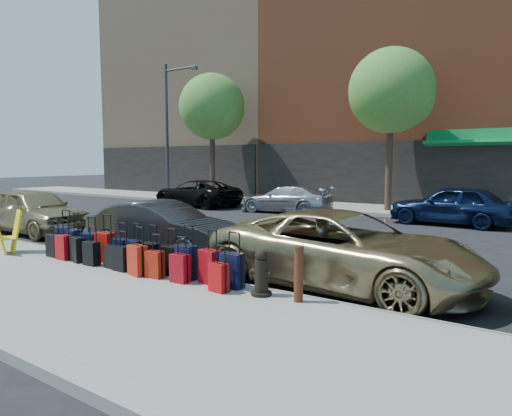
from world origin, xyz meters
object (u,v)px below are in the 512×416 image
Objects in this scene: tree_left at (214,108)px; suitcase_front_5 at (135,254)px; car_near_1 at (162,228)px; car_far_1 at (286,199)px; car_near_0 at (34,211)px; tree_center at (394,93)px; car_far_2 at (452,205)px; car_near_2 at (344,249)px; car_far_0 at (197,193)px; fire_hydrant at (261,274)px; streetlight at (169,123)px; display_rack at (7,232)px; bollard at (299,273)px.

tree_left is 7.69× the size of suitcase_front_5.
car_near_1 is 10.25m from car_far_1.
car_far_1 is (3.61, 10.06, -0.12)m from car_near_0.
tree_center reaches higher than car_far_2.
car_near_2 is (3.33, -12.64, -4.68)m from tree_center.
fire_hydrant is at bearing 50.12° from car_far_0.
display_rack is at bearing -57.92° from streetlight.
car_far_2 is at bearing 86.38° from fire_hydrant.
tree_left is 3.11m from streetlight.
car_far_1 is at bearing 122.03° from bollard.
tree_left is 18.05m from suitcase_front_5.
car_far_0 reaches higher than fire_hydrant.
suitcase_front_5 is 0.19× the size of car_far_0.
car_near_0 is (-7.73, -12.52, -4.66)m from tree_center.
tree_left is 1.39× the size of car_near_2.
fire_hydrant is at bearing -79.68° from tree_center.
tree_left is 8.34m from car_far_1.
fire_hydrant is 0.16× the size of car_far_0.
car_near_0 is 10.07m from car_far_0.
tree_left is at bearing -155.49° from car_far_0.
car_far_0 is at bearing -87.91° from car_far_2.
tree_center is 9.33× the size of fire_hydrant.
car_near_1 is at bearing 130.91° from suitcase_front_5.
tree_center reaches higher than car_near_2.
car_near_2 is 12.62m from car_far_1.
car_far_0 is (-7.75, 9.81, 0.01)m from car_near_1.
display_rack is 14.61m from car_far_2.
car_near_2 is at bearing -91.26° from car_near_0.
car_far_1 is (0.35, 12.55, -0.03)m from display_rack.
car_near_2 is at bearing 2.78° from car_far_2.
car_far_0 is (0.97, -2.62, -4.72)m from tree_left.
car_near_0 is 14.76m from car_far_2.
display_rack is at bearing -159.52° from suitcase_front_5.
car_far_2 is (0.52, 11.84, 0.24)m from fire_hydrant.
car_far_1 is (-7.43, 11.87, 0.02)m from bollard.
car_near_0 is at bearing 14.48° from car_far_0.
car_far_2 is (3.81, 11.76, 0.30)m from suitcase_front_5.
car_far_0 is at bearing -164.62° from tree_center.
tree_left is 1.76× the size of car_near_1.
tree_center is 13.43m from car_near_1.
tree_left is 13.65m from car_near_0.
tree_center reaches higher than car_near_0.
car_near_1 is (2.69, 2.57, 0.02)m from display_rack.
bollard is 0.21× the size of car_far_2.
car_near_1 is 0.79× the size of car_near_2.
display_rack is at bearing -106.59° from tree_center.
suitcase_front_5 is 0.92× the size of display_rack.
car_far_1 is (-2.34, 9.97, -0.05)m from car_near_1.
car_near_0 is 0.85× the size of car_near_2.
tree_left reaches higher than car_far_1.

